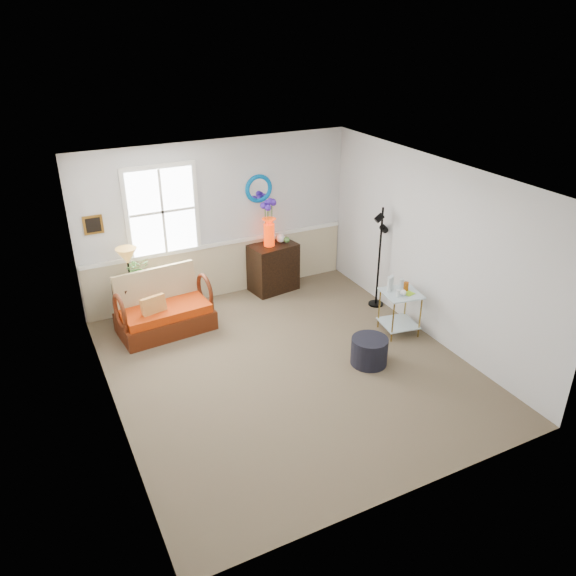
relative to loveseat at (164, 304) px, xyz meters
name	(u,v)px	position (x,y,z in m)	size (l,w,h in m)	color
floor	(288,367)	(1.20, -1.72, -0.44)	(4.50, 5.00, 0.01)	#776249
ceiling	(288,178)	(1.20, -1.72, 2.16)	(4.50, 5.00, 0.01)	white
walls	(288,280)	(1.20, -1.72, 0.86)	(4.51, 5.01, 2.60)	silver
wainscot	(222,270)	(1.20, 0.76, 0.01)	(4.46, 0.02, 0.90)	#CABA92
chair_rail	(221,244)	(1.20, 0.75, 0.48)	(4.46, 0.04, 0.06)	white
window	(162,212)	(0.30, 0.75, 1.16)	(1.14, 0.06, 1.44)	white
picture	(93,225)	(-0.72, 0.76, 1.11)	(0.28, 0.03, 0.28)	#B17829
mirror	(258,189)	(1.90, 0.76, 1.31)	(0.47, 0.47, 0.07)	#008AC9
loveseat	(164,304)	(0.00, 0.00, 0.00)	(1.36, 0.77, 0.89)	#5B230D
throw_pillow	(154,309)	(-0.18, -0.14, 0.03)	(0.36, 0.09, 0.36)	#BF5519
lamp_stand	(131,303)	(-0.39, 0.45, -0.11)	(0.38, 0.38, 0.67)	black
table_lamp	(128,266)	(-0.36, 0.45, 0.50)	(0.31, 0.31, 0.56)	#C18A37
potted_plant	(137,272)	(-0.24, 0.47, 0.37)	(0.35, 0.39, 0.30)	#416F31
cabinet	(273,267)	(2.04, 0.54, -0.03)	(0.77, 0.50, 0.83)	black
flower_vase	(269,223)	(1.97, 0.54, 0.77)	(0.23, 0.23, 0.78)	#F62C02
side_table	(399,313)	(3.08, -1.61, -0.11)	(0.52, 0.52, 0.66)	#A68736
tabletop_items	(400,284)	(3.08, -1.56, 0.33)	(0.38, 0.38, 0.23)	silver
floor_lamp	(379,258)	(3.30, -0.73, 0.39)	(0.24, 0.24, 1.66)	black
ottoman	(369,351)	(2.22, -2.11, -0.25)	(0.50, 0.50, 0.38)	black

